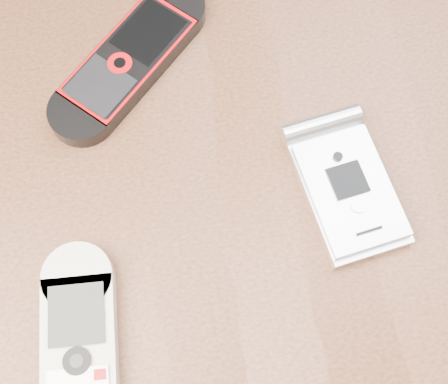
{
  "coord_description": "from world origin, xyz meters",
  "views": [
    {
      "loc": [
        -0.02,
        -0.16,
        1.19
      ],
      "look_at": [
        0.01,
        0.0,
        0.76
      ],
      "focal_mm": 50.0,
      "sensor_mm": 36.0,
      "label": 1
    }
  ],
  "objects": [
    {
      "name": "ground",
      "position": [
        0.0,
        0.0,
        0.0
      ],
      "size": [
        4.0,
        4.0,
        0.0
      ],
      "primitive_type": "plane",
      "color": "#472B19",
      "rests_on": "ground"
    },
    {
      "name": "table",
      "position": [
        0.0,
        0.0,
        0.64
      ],
      "size": [
        1.2,
        0.8,
        0.75
      ],
      "color": "black",
      "rests_on": "ground"
    },
    {
      "name": "nokia_white",
      "position": [
        -0.11,
        -0.1,
        0.76
      ],
      "size": [
        0.06,
        0.15,
        0.02
      ],
      "primitive_type": "cube",
      "rotation": [
        0.0,
        0.0,
        -0.05
      ],
      "color": "beige",
      "rests_on": "table"
    },
    {
      "name": "nokia_black_red",
      "position": [
        -0.05,
        0.12,
        0.76
      ],
      "size": [
        0.16,
        0.16,
        0.02
      ],
      "primitive_type": "cube",
      "rotation": [
        0.0,
        0.0,
        -0.77
      ],
      "color": "black",
      "rests_on": "table"
    },
    {
      "name": "motorola_razr",
      "position": [
        0.1,
        -0.01,
        0.76
      ],
      "size": [
        0.08,
        0.13,
        0.02
      ],
      "primitive_type": "cube",
      "rotation": [
        0.0,
        0.0,
        0.16
      ],
      "color": "silver",
      "rests_on": "table"
    }
  ]
}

